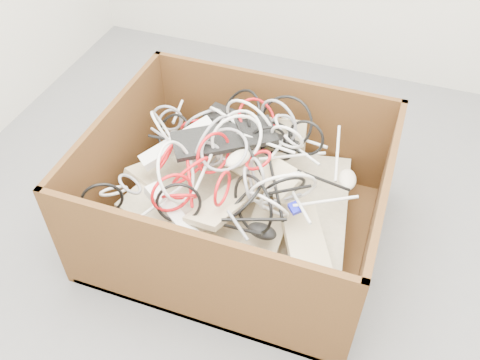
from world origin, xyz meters
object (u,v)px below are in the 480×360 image
(cardboard_box, at_px, (235,210))
(vga_plug, at_px, (295,208))
(power_strip_right, at_px, (171,212))
(power_strip_left, at_px, (177,143))

(cardboard_box, relative_size, vga_plug, 24.65)
(power_strip_right, bearing_deg, power_strip_left, 140.00)
(cardboard_box, distance_m, vga_plug, 0.36)
(cardboard_box, distance_m, power_strip_right, 0.35)
(cardboard_box, bearing_deg, power_strip_left, 167.29)
(cardboard_box, relative_size, power_strip_left, 3.41)
(cardboard_box, xyz_separation_m, power_strip_right, (-0.16, -0.25, 0.19))
(cardboard_box, xyz_separation_m, vga_plug, (0.27, -0.10, 0.22))
(power_strip_right, relative_size, vga_plug, 6.03)
(cardboard_box, xyz_separation_m, power_strip_left, (-0.27, 0.06, 0.24))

